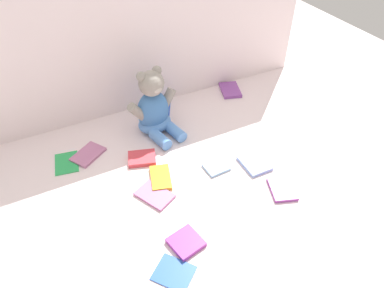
{
  "coord_description": "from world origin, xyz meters",
  "views": [
    {
      "loc": [
        -0.5,
        -1.05,
        1.02
      ],
      "look_at": [
        -0.02,
        -0.1,
        0.1
      ],
      "focal_mm": 33.53,
      "sensor_mm": 36.0,
      "label": 1
    }
  ],
  "objects_px": {
    "book_case_0": "(88,154)",
    "book_case_8": "(282,189)",
    "book_case_4": "(142,158)",
    "book_case_7": "(67,163)",
    "book_case_1": "(186,242)",
    "book_case_2": "(255,163)",
    "book_case_5": "(216,167)",
    "book_case_10": "(174,273)",
    "teddy_bear": "(154,109)",
    "book_case_3": "(161,178)",
    "book_case_9": "(155,195)",
    "book_case_6": "(163,107)",
    "book_case_11": "(230,90)"
  },
  "relations": [
    {
      "from": "book_case_1",
      "to": "book_case_6",
      "type": "distance_m",
      "value": 0.78
    },
    {
      "from": "book_case_2",
      "to": "book_case_10",
      "type": "relative_size",
      "value": 1.06
    },
    {
      "from": "book_case_8",
      "to": "book_case_10",
      "type": "distance_m",
      "value": 0.52
    },
    {
      "from": "book_case_4",
      "to": "book_case_10",
      "type": "bearing_deg",
      "value": -172.03
    },
    {
      "from": "book_case_2",
      "to": "book_case_9",
      "type": "xyz_separation_m",
      "value": [
        -0.43,
        0.03,
        -0.0
      ]
    },
    {
      "from": "book_case_0",
      "to": "book_case_6",
      "type": "bearing_deg",
      "value": 79.27
    },
    {
      "from": "book_case_7",
      "to": "book_case_8",
      "type": "xyz_separation_m",
      "value": [
        0.7,
        -0.51,
        0.0
      ]
    },
    {
      "from": "book_case_0",
      "to": "book_case_9",
      "type": "bearing_deg",
      "value": -7.07
    },
    {
      "from": "book_case_8",
      "to": "book_case_9",
      "type": "distance_m",
      "value": 0.48
    },
    {
      "from": "teddy_bear",
      "to": "book_case_4",
      "type": "relative_size",
      "value": 2.71
    },
    {
      "from": "book_case_6",
      "to": "book_case_7",
      "type": "relative_size",
      "value": 1.08
    },
    {
      "from": "book_case_8",
      "to": "book_case_11",
      "type": "distance_m",
      "value": 0.7
    },
    {
      "from": "book_case_0",
      "to": "book_case_3",
      "type": "relative_size",
      "value": 1.02
    },
    {
      "from": "book_case_5",
      "to": "book_case_8",
      "type": "distance_m",
      "value": 0.27
    },
    {
      "from": "teddy_bear",
      "to": "book_case_11",
      "type": "xyz_separation_m",
      "value": [
        0.47,
        0.12,
        -0.1
      ]
    },
    {
      "from": "book_case_1",
      "to": "book_case_7",
      "type": "xyz_separation_m",
      "value": [
        -0.27,
        0.56,
        -0.0
      ]
    },
    {
      "from": "book_case_1",
      "to": "book_case_2",
      "type": "bearing_deg",
      "value": 14.97
    },
    {
      "from": "book_case_0",
      "to": "book_case_8",
      "type": "relative_size",
      "value": 1.13
    },
    {
      "from": "book_case_0",
      "to": "book_case_5",
      "type": "bearing_deg",
      "value": 21.8
    },
    {
      "from": "book_case_5",
      "to": "book_case_7",
      "type": "bearing_deg",
      "value": -122.35
    },
    {
      "from": "book_case_4",
      "to": "book_case_7",
      "type": "xyz_separation_m",
      "value": [
        -0.28,
        0.12,
        -0.01
      ]
    },
    {
      "from": "book_case_0",
      "to": "book_case_5",
      "type": "xyz_separation_m",
      "value": [
        0.44,
        -0.31,
        -0.0
      ]
    },
    {
      "from": "book_case_11",
      "to": "book_case_2",
      "type": "bearing_deg",
      "value": 86.85
    },
    {
      "from": "book_case_1",
      "to": "book_case_7",
      "type": "relative_size",
      "value": 0.77
    },
    {
      "from": "book_case_5",
      "to": "book_case_3",
      "type": "bearing_deg",
      "value": -104.04
    },
    {
      "from": "book_case_1",
      "to": "book_case_0",
      "type": "bearing_deg",
      "value": 95.45
    },
    {
      "from": "book_case_4",
      "to": "book_case_5",
      "type": "distance_m",
      "value": 0.31
    },
    {
      "from": "teddy_bear",
      "to": "book_case_0",
      "type": "relative_size",
      "value": 2.26
    },
    {
      "from": "book_case_5",
      "to": "book_case_8",
      "type": "height_order",
      "value": "book_case_8"
    },
    {
      "from": "book_case_9",
      "to": "book_case_11",
      "type": "relative_size",
      "value": 0.96
    },
    {
      "from": "book_case_1",
      "to": "book_case_11",
      "type": "distance_m",
      "value": 0.95
    },
    {
      "from": "teddy_bear",
      "to": "book_case_2",
      "type": "relative_size",
      "value": 2.45
    },
    {
      "from": "book_case_4",
      "to": "book_case_2",
      "type": "bearing_deg",
      "value": -102.05
    },
    {
      "from": "book_case_8",
      "to": "book_case_10",
      "type": "relative_size",
      "value": 1.01
    },
    {
      "from": "book_case_2",
      "to": "book_case_3",
      "type": "bearing_deg",
      "value": -13.75
    },
    {
      "from": "teddy_bear",
      "to": "book_case_7",
      "type": "distance_m",
      "value": 0.43
    },
    {
      "from": "book_case_0",
      "to": "book_case_7",
      "type": "xyz_separation_m",
      "value": [
        -0.09,
        -0.01,
        -0.0
      ]
    },
    {
      "from": "book_case_1",
      "to": "book_case_2",
      "type": "xyz_separation_m",
      "value": [
        0.41,
        0.21,
        -0.0
      ]
    },
    {
      "from": "book_case_1",
      "to": "book_case_5",
      "type": "bearing_deg",
      "value": 32.85
    },
    {
      "from": "book_case_5",
      "to": "book_case_11",
      "type": "distance_m",
      "value": 0.58
    },
    {
      "from": "book_case_7",
      "to": "book_case_5",
      "type": "bearing_deg",
      "value": -19.37
    },
    {
      "from": "teddy_bear",
      "to": "book_case_9",
      "type": "xyz_separation_m",
      "value": [
        -0.16,
        -0.37,
        -0.11
      ]
    },
    {
      "from": "teddy_bear",
      "to": "book_case_6",
      "type": "relative_size",
      "value": 2.18
    },
    {
      "from": "book_case_6",
      "to": "book_case_8",
      "type": "height_order",
      "value": "book_case_8"
    },
    {
      "from": "book_case_0",
      "to": "book_case_4",
      "type": "relative_size",
      "value": 1.2
    },
    {
      "from": "book_case_3",
      "to": "book_case_10",
      "type": "height_order",
      "value": "book_case_3"
    },
    {
      "from": "teddy_bear",
      "to": "book_case_2",
      "type": "height_order",
      "value": "teddy_bear"
    },
    {
      "from": "book_case_4",
      "to": "book_case_11",
      "type": "bearing_deg",
      "value": -46.56
    },
    {
      "from": "book_case_6",
      "to": "book_case_9",
      "type": "relative_size",
      "value": 1.03
    },
    {
      "from": "book_case_4",
      "to": "book_case_9",
      "type": "bearing_deg",
      "value": -169.65
    }
  ]
}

